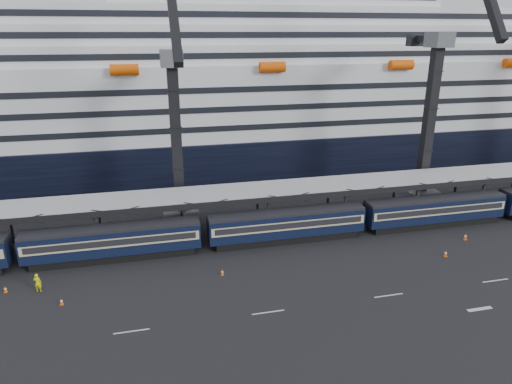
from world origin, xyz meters
TOP-DOWN VIEW (x-y plane):
  - ground at (0.00, 0.00)m, footprint 260.00×260.00m
  - lane_markings at (8.15, -5.23)m, footprint 111.00×4.27m
  - train at (-4.65, 10.00)m, footprint 133.05×3.00m
  - canopy at (0.00, 14.00)m, footprint 130.00×6.25m
  - cruise_ship at (-1.08, 45.99)m, footprint 214.09×28.84m
  - crane_dark_near at (-20.00, 18.59)m, footprint 4.50×17.75m
  - crane_dark_mid at (15.00, 17.59)m, footprint 4.50×18.24m
  - worker at (-34.94, 4.63)m, footprint 0.78×0.58m
  - traffic_cone_a at (-38.06, 5.21)m, footprint 0.34×0.34m
  - traffic_cone_b at (-32.40, 1.67)m, footprint 0.34×0.34m
  - traffic_cone_c at (-16.95, 3.60)m, footprint 0.35×0.35m
  - traffic_cone_d at (8.29, 1.90)m, footprint 0.39×0.39m
  - traffic_cone_e at (13.34, 5.22)m, footprint 0.43×0.43m

SIDE VIEW (x-z plane):
  - ground at x=0.00m, z-range 0.00..0.00m
  - lane_markings at x=8.15m, z-range 0.00..0.02m
  - traffic_cone_a at x=-38.06m, z-range 0.00..0.68m
  - traffic_cone_b at x=-32.40m, z-range 0.00..0.68m
  - traffic_cone_c at x=-16.95m, z-range 0.00..0.69m
  - traffic_cone_d at x=8.29m, z-range 0.00..0.77m
  - traffic_cone_e at x=13.34m, z-range -0.01..0.85m
  - worker at x=-34.94m, z-range 0.00..1.94m
  - train at x=-4.65m, z-range 0.18..4.23m
  - canopy at x=0.00m, z-range 2.49..8.01m
  - crane_dark_near at x=-20.00m, z-range -5.61..29.47m
  - cruise_ship at x=-1.08m, z-range -4.66..29.34m
  - crane_dark_mid at x=15.00m, z-range -6.46..33.18m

